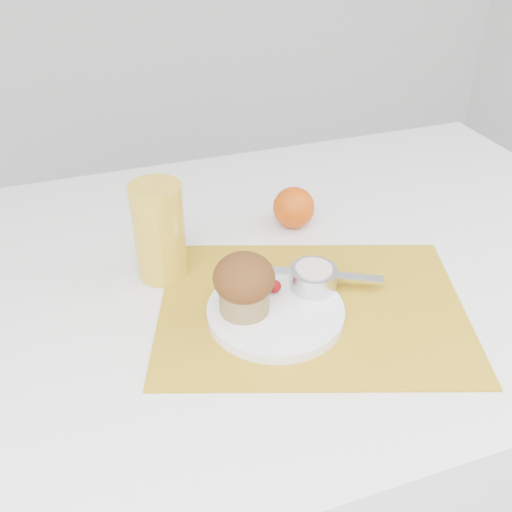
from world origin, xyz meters
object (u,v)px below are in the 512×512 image
object	(u,v)px
muffin	(244,283)
plate	(275,312)
juice_glass	(159,232)
orange	(294,208)
table	(281,419)

from	to	relation	value
muffin	plate	bearing A→B (deg)	-14.89
juice_glass	muffin	bearing A→B (deg)	-59.70
plate	juice_glass	bearing A→B (deg)	129.04
juice_glass	plate	bearing A→B (deg)	-50.96
orange	muffin	distance (m)	0.26
orange	juice_glass	distance (m)	0.25
plate	juice_glass	xyz separation A→B (m)	(-0.12, 0.15, 0.06)
table	juice_glass	distance (m)	0.49
table	muffin	xyz separation A→B (m)	(-0.11, -0.11, 0.44)
plate	orange	bearing A→B (deg)	62.18
juice_glass	muffin	distance (m)	0.16
orange	muffin	world-z (taller)	muffin
table	juice_glass	size ratio (longest dim) A/B	8.11
plate	orange	distance (m)	0.24
table	orange	size ratio (longest dim) A/B	17.21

